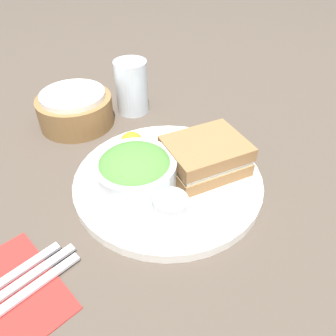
% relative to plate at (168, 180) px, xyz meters
% --- Properties ---
extents(ground_plane, '(4.00, 4.00, 0.00)m').
position_rel_plate_xyz_m(ground_plane, '(0.00, 0.00, -0.01)').
color(ground_plane, '#4C4238').
extents(plate, '(0.33, 0.33, 0.02)m').
position_rel_plate_xyz_m(plate, '(0.00, 0.00, 0.00)').
color(plate, white).
rests_on(plate, ground_plane).
extents(sandwich, '(0.16, 0.15, 0.06)m').
position_rel_plate_xyz_m(sandwich, '(0.06, -0.03, 0.04)').
color(sandwich, olive).
rests_on(sandwich, plate).
extents(salad_bowl, '(0.14, 0.14, 0.07)m').
position_rel_plate_xyz_m(salad_bowl, '(-0.06, 0.02, 0.04)').
color(salad_bowl, silver).
rests_on(salad_bowl, plate).
extents(dressing_cup, '(0.05, 0.05, 0.04)m').
position_rel_plate_xyz_m(dressing_cup, '(-0.06, -0.07, 0.03)').
color(dressing_cup, '#B7B7BC').
rests_on(dressing_cup, plate).
extents(orange_wedge, '(0.04, 0.04, 0.04)m').
position_rel_plate_xyz_m(orange_wedge, '(0.00, 0.10, 0.03)').
color(orange_wedge, orange).
rests_on(orange_wedge, plate).
extents(drink_glass, '(0.07, 0.07, 0.12)m').
position_rel_plate_xyz_m(drink_glass, '(0.12, 0.24, 0.05)').
color(drink_glass, silver).
rests_on(drink_glass, ground_plane).
extents(bread_basket, '(0.16, 0.16, 0.08)m').
position_rel_plate_xyz_m(bread_basket, '(-0.01, 0.29, 0.03)').
color(bread_basket, olive).
rests_on(bread_basket, ground_plane).
extents(napkin, '(0.11, 0.16, 0.00)m').
position_rel_plate_xyz_m(napkin, '(-0.29, -0.01, -0.01)').
color(napkin, '#B22823').
rests_on(napkin, ground_plane).
extents(fork, '(0.18, 0.02, 0.01)m').
position_rel_plate_xyz_m(fork, '(-0.29, -0.03, -0.00)').
color(fork, silver).
rests_on(fork, napkin).
extents(knife, '(0.19, 0.02, 0.01)m').
position_rel_plate_xyz_m(knife, '(-0.29, -0.01, -0.00)').
color(knife, silver).
rests_on(knife, napkin).
extents(spoon, '(0.16, 0.02, 0.01)m').
position_rel_plate_xyz_m(spoon, '(-0.29, 0.01, -0.00)').
color(spoon, silver).
rests_on(spoon, napkin).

